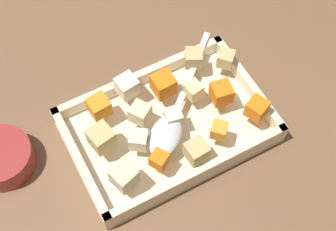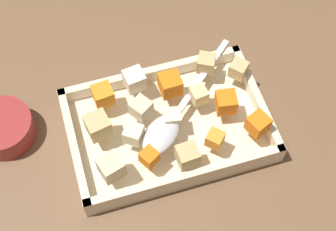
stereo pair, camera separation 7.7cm
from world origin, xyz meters
The scene contains 20 objects.
ground_plane centered at (0.00, 0.00, 0.00)m, with size 4.00×4.00×0.00m, color brown.
baking_dish centered at (0.00, -0.02, 0.01)m, with size 0.31×0.20×0.04m.
carrot_chunk_far_right centered at (-0.02, -0.07, 0.06)m, with size 0.03×0.03×0.03m, color orange.
carrot_chunk_corner_se centered at (-0.06, 0.04, 0.05)m, with size 0.02×0.02×0.02m, color orange.
carrot_chunk_under_handle centered at (-0.09, -0.01, 0.06)m, with size 0.03×0.03×0.03m, color orange.
carrot_chunk_corner_nw centered at (0.09, -0.08, 0.06)m, with size 0.03×0.03×0.03m, color orange.
carrot_chunk_far_left centered at (0.05, 0.04, 0.05)m, with size 0.02×0.02×0.02m, color orange.
carrot_chunk_center centered at (-0.12, 0.04, 0.06)m, with size 0.03×0.03×0.03m, color orange.
potato_chunk_mid_right centered at (0.10, 0.04, 0.06)m, with size 0.03×0.03×0.03m, color beige.
potato_chunk_mid_left centered at (-0.09, -0.09, 0.05)m, with size 0.03×0.03×0.03m, color tan.
potato_chunk_heap_top centered at (0.04, -0.04, 0.05)m, with size 0.03×0.03×0.03m, color beige.
potato_chunk_front_center centered at (0.06, 0.00, 0.05)m, with size 0.03×0.03×0.03m, color beige.
potato_chunk_corner_ne centered at (0.10, -0.03, 0.06)m, with size 0.03×0.03×0.03m, color tan.
potato_chunk_near_left centered at (-0.01, -0.01, 0.05)m, with size 0.03×0.03×0.03m, color beige.
potato_chunk_near_spoon centered at (-0.01, 0.06, 0.06)m, with size 0.03×0.03×0.03m, color tan.
potato_chunk_heap_side centered at (-0.13, -0.06, 0.05)m, with size 0.03×0.03×0.03m, color tan.
potato_chunk_rim_edge centered at (-0.06, -0.04, 0.05)m, with size 0.02×0.02×0.02m, color #E0CC89.
parsnip_chunk_corner_sw centered at (0.03, -0.09, 0.06)m, with size 0.03×0.03×0.03m, color silver.
serving_spoon centered at (0.01, 0.00, 0.05)m, with size 0.20×0.19×0.02m.
small_prep_bowl centered at (0.25, -0.09, 0.02)m, with size 0.10×0.10×0.04m, color maroon.
Camera 1 is at (0.18, 0.32, 0.72)m, focal length 54.38 mm.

